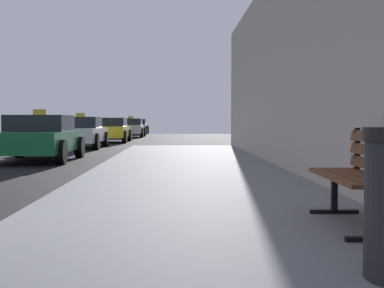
# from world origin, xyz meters

# --- Properties ---
(sidewalk) EXTENTS (4.00, 32.00, 0.15)m
(sidewalk) POSITION_xyz_m (4.00, 0.00, 0.07)
(sidewalk) COLOR slate
(sidewalk) RESTS_ON ground_plane
(bench) EXTENTS (0.55, 1.52, 0.89)m
(bench) POSITION_xyz_m (5.39, 0.15, 0.66)
(bench) COLOR brown
(bench) RESTS_ON sidewalk
(car_green) EXTENTS (2.01, 4.00, 1.43)m
(car_green) POSITION_xyz_m (-0.12, 10.11, 0.65)
(car_green) COLOR #196638
(car_green) RESTS_ON ground_plane
(car_white) EXTENTS (1.94, 4.15, 1.43)m
(car_white) POSITION_xyz_m (-0.23, 16.92, 0.65)
(car_white) COLOR white
(car_white) RESTS_ON ground_plane
(car_yellow) EXTENTS (1.99, 4.35, 1.27)m
(car_yellow) POSITION_xyz_m (0.25, 23.00, 0.65)
(car_yellow) COLOR yellow
(car_yellow) RESTS_ON ground_plane
(car_silver) EXTENTS (1.92, 4.14, 1.43)m
(car_silver) POSITION_xyz_m (0.57, 31.62, 0.65)
(car_silver) COLOR #B7B7BF
(car_silver) RESTS_ON ground_plane
(car_black) EXTENTS (2.01, 4.50, 1.27)m
(car_black) POSITION_xyz_m (0.35, 39.42, 0.65)
(car_black) COLOR black
(car_black) RESTS_ON ground_plane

